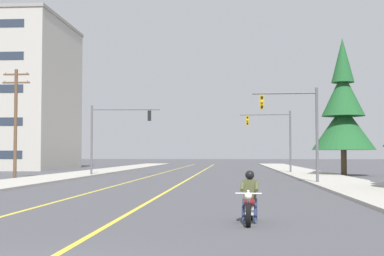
{
  "coord_description": "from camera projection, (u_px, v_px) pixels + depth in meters",
  "views": [
    {
      "loc": [
        3.43,
        -8.33,
        1.92
      ],
      "look_at": [
        1.56,
        17.33,
        3.13
      ],
      "focal_mm": 51.77,
      "sensor_mm": 36.0,
      "label": 1
    }
  ],
  "objects": [
    {
      "name": "motorcycle_with_rider",
      "position": [
        250.0,
        202.0,
        15.37
      ],
      "size": [
        0.7,
        2.19,
        1.46
      ],
      "color": "black",
      "rests_on": "ground"
    },
    {
      "name": "conifer_tree_right_verge_far",
      "position": [
        343.0,
        112.0,
        49.11
      ],
      "size": [
        5.58,
        5.58,
        12.29
      ],
      "color": "#4C3828",
      "rests_on": "ground"
    },
    {
      "name": "traffic_signal_near_left",
      "position": [
        112.0,
        128.0,
        48.77
      ],
      "size": [
        6.07,
        0.67,
        6.2
      ],
      "color": "#56565B",
      "rests_on": "ground"
    },
    {
      "name": "sidewalk_kerb_left",
      "position": [
        75.0,
        175.0,
        49.08
      ],
      "size": [
        4.4,
        110.0,
        0.14
      ],
      "primitive_type": "cube",
      "color": "#ADA89E",
      "rests_on": "ground"
    },
    {
      "name": "lane_stripe_left",
      "position": [
        159.0,
        174.0,
        53.56
      ],
      "size": [
        0.16,
        100.0,
        0.01
      ],
      "primitive_type": "cube",
      "color": "yellow",
      "rests_on": "ground"
    },
    {
      "name": "traffic_signal_near_right",
      "position": [
        298.0,
        121.0,
        35.61
      ],
      "size": [
        4.21,
        0.37,
        6.2
      ],
      "color": "#56565B",
      "rests_on": "ground"
    },
    {
      "name": "lane_stripe_center",
      "position": [
        198.0,
        174.0,
        53.29
      ],
      "size": [
        0.16,
        100.0,
        0.01
      ],
      "primitive_type": "cube",
      "color": "yellow",
      "rests_on": "ground"
    },
    {
      "name": "utility_pole_left_near",
      "position": [
        16.0,
        119.0,
        43.35
      ],
      "size": [
        2.18,
        0.26,
        8.58
      ],
      "color": "brown",
      "rests_on": "ground"
    },
    {
      "name": "sidewalk_kerb_right",
      "position": [
        315.0,
        175.0,
        47.55
      ],
      "size": [
        4.4,
        110.0,
        0.14
      ],
      "primitive_type": "cube",
      "color": "#ADA89E",
      "rests_on": "ground"
    },
    {
      "name": "traffic_signal_mid_right",
      "position": [
        276.0,
        132.0,
        54.93
      ],
      "size": [
        5.04,
        0.5,
        6.2
      ],
      "color": "#56565B",
      "rests_on": "ground"
    }
  ]
}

